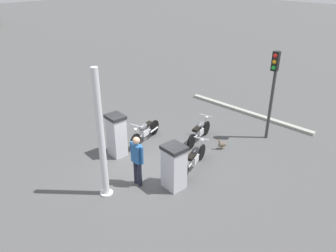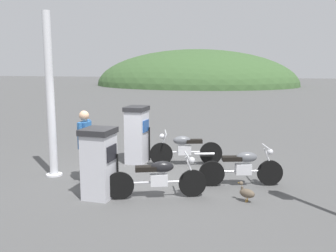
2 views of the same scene
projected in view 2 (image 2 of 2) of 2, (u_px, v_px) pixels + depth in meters
The scene contains 10 objects.
ground_plane at pixel (133, 178), 9.39m from camera, with size 120.00×120.00×0.00m, color #4C4C4C.
fuel_pump_near at pixel (99, 163), 7.93m from camera, with size 0.71×0.74×1.48m.
fuel_pump_far at pixel (137, 134), 10.69m from camera, with size 0.66×0.73×1.60m.
motorcycle_near_pump at pixel (158, 177), 7.94m from camera, with size 2.03×0.80×0.93m.
motorcycle_far_pump at pixel (185, 148), 10.49m from camera, with size 1.96×0.70×0.95m.
motorcycle_extra at pixel (242, 167), 8.74m from camera, with size 1.91×0.67×0.93m.
attendant_person at pixel (85, 141), 8.92m from camera, with size 0.23×0.57×1.71m.
wandering_duck at pixel (247, 193), 7.75m from camera, with size 0.39×0.31×0.41m.
canopy_support_pole at pixel (50, 99), 9.28m from camera, with size 0.40×0.40×4.02m.
distant_hill_main at pixel (196, 85), 46.20m from camera, with size 24.19×18.05×8.58m.
Camera 2 is at (2.62, -8.70, 2.83)m, focal length 40.80 mm.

